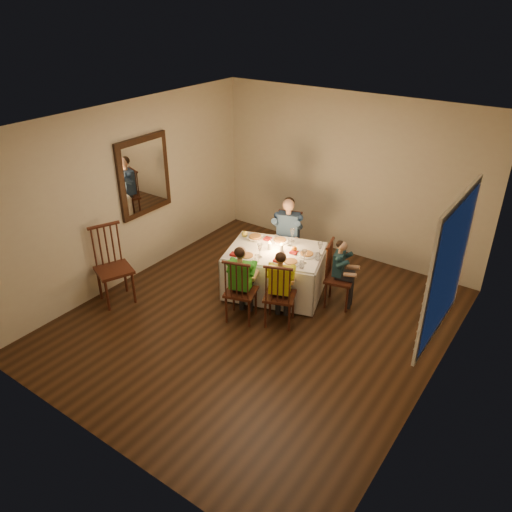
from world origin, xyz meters
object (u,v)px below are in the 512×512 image
Objects in this scene: chair_adult at (286,270)px; child_green at (241,318)px; dining_table at (275,263)px; serving_bowl at (255,238)px; chair_end at (337,304)px; chair_near_right at (279,322)px; child_yellow at (279,322)px; child_teal at (337,304)px; adult at (286,270)px; chair_near_left at (241,318)px; chair_extra at (119,300)px.

chair_adult is 1.47m from child_green.
serving_bowl is at bearing 148.76° from dining_table.
child_green is at bearing 125.08° from chair_end.
child_yellow is at bearing 180.00° from chair_near_right.
child_teal is at bearing 6.52° from serving_bowl.
adult reaches higher than chair_near_right.
child_green reaches higher than chair_adult.
chair_near_left is at bearing -101.31° from adult.
child_yellow is at bearing 138.71° from chair_end.
adult is 0.93m from serving_bowl.
chair_extra reaches higher than child_teal.
chair_extra is (-1.49, -2.11, 0.00)m from chair_adult.
dining_table is 1.44× the size of child_green.
dining_table is 0.85m from chair_adult.
child_green reaches higher than chair_near_right.
chair_near_left is 1.00× the size of chair_near_right.
chair_end is at bearing -39.24° from chair_adult.
dining_table is at bearing 91.57° from chair_end.
child_yellow is at bearing -38.43° from serving_bowl.
child_green is at bearing 1.81° from child_yellow.
chair_end is 1.17m from adult.
serving_bowl is at bearing -83.92° from chair_near_left.
adult is (-0.20, 1.45, 0.00)m from chair_near_left.
child_green is at bearing -101.31° from chair_adult.
child_yellow reaches higher than chair_end.
dining_table is 0.94m from child_green.
chair_extra reaches higher than chair_end.
chair_near_left and chair_near_right have the same top height.
dining_table is 1.47× the size of child_yellow.
chair_adult is 4.24× the size of serving_bowl.
chair_extra is (-2.16, -0.86, 0.00)m from chair_near_right.
child_green is (0.20, -1.45, 0.00)m from adult.
child_teal is at bearing -138.83° from chair_near_right.
adult reaches higher than child_green.
adult is (-0.67, 1.25, 0.00)m from chair_near_right.
adult is (-0.21, 0.66, -0.49)m from dining_table.
child_teal reaches higher than chair_near_left.
chair_end is at bearing -138.83° from child_yellow.
chair_near_left is 1.81m from chair_extra.
child_yellow is 0.95m from child_teal.
adult is at bearing -83.64° from chair_near_right.
child_green reaches higher than child_yellow.
chair_adult is at bearing -100.43° from chair_near_left.
dining_table reaches higher than chair_extra.
dining_table is 1.05m from chair_end.
dining_table is 2.29m from chair_extra.
child_green is at bearing 125.08° from child_teal.
chair_extra is at bearing -144.21° from adult.
chair_near_left is (0.20, -1.45, 0.00)m from chair_adult.
chair_end is 4.24× the size of serving_bowl.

